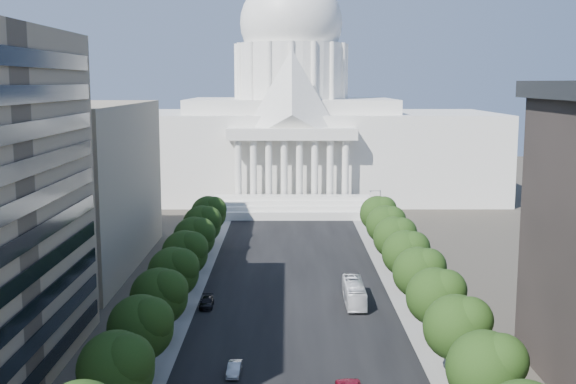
{
  "coord_description": "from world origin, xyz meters",
  "views": [
    {
      "loc": [
        -1.32,
        -30.85,
        33.83
      ],
      "look_at": [
        -1.11,
        87.41,
        15.79
      ],
      "focal_mm": 45.0,
      "sensor_mm": 36.0,
      "label": 1
    }
  ],
  "objects": [
    {
      "name": "streetlight_f",
      "position": [
        19.9,
        135.0,
        5.82
      ],
      "size": [
        2.61,
        0.44,
        9.0
      ],
      "color": "gray",
      "rests_on": "ground"
    },
    {
      "name": "streetlight_c",
      "position": [
        19.9,
        60.0,
        5.82
      ],
      "size": [
        2.61,
        0.44,
        9.0
      ],
      "color": "gray",
      "rests_on": "ground"
    },
    {
      "name": "tree_l_i",
      "position": [
        -17.66,
        107.81,
        6.45
      ],
      "size": [
        7.79,
        7.6,
        9.97
      ],
      "color": "#33261C",
      "rests_on": "ground"
    },
    {
      "name": "tree_l_f",
      "position": [
        -17.66,
        71.81,
        6.45
      ],
      "size": [
        7.79,
        7.6,
        9.97
      ],
      "color": "#33261C",
      "rests_on": "ground"
    },
    {
      "name": "tree_r_c",
      "position": [
        18.34,
        35.81,
        6.45
      ],
      "size": [
        7.79,
        7.6,
        9.97
      ],
      "color": "#33261C",
      "rests_on": "ground"
    },
    {
      "name": "car_silver",
      "position": [
        -7.45,
        49.17,
        0.71
      ],
      "size": [
        1.7,
        4.39,
        1.43
      ],
      "primitive_type": "imported",
      "rotation": [
        0.0,
        0.0,
        -0.04
      ],
      "color": "#B1B4B9",
      "rests_on": "ground"
    },
    {
      "name": "capitol",
      "position": [
        0.0,
        184.89,
        20.01
      ],
      "size": [
        120.0,
        56.0,
        73.0
      ],
      "color": "white",
      "rests_on": "ground"
    },
    {
      "name": "tree_l_d",
      "position": [
        -17.66,
        47.81,
        6.45
      ],
      "size": [
        7.79,
        7.6,
        9.97
      ],
      "color": "#33261C",
      "rests_on": "ground"
    },
    {
      "name": "tree_r_d",
      "position": [
        18.34,
        47.81,
        6.45
      ],
      "size": [
        7.79,
        7.6,
        9.97
      ],
      "color": "#33261C",
      "rests_on": "ground"
    },
    {
      "name": "sidewalk_right",
      "position": [
        19.0,
        90.0,
        0.0
      ],
      "size": [
        8.0,
        260.0,
        0.02
      ],
      "primitive_type": "cube",
      "color": "gray",
      "rests_on": "ground"
    },
    {
      "name": "tree_r_i",
      "position": [
        18.34,
        107.81,
        6.45
      ],
      "size": [
        7.79,
        7.6,
        9.97
      ],
      "color": "#33261C",
      "rests_on": "ground"
    },
    {
      "name": "streetlight_b",
      "position": [
        19.9,
        35.0,
        5.82
      ],
      "size": [
        2.61,
        0.44,
        9.0
      ],
      "color": "gray",
      "rests_on": "ground"
    },
    {
      "name": "tree_l_c",
      "position": [
        -17.66,
        35.81,
        6.45
      ],
      "size": [
        7.79,
        7.6,
        9.97
      ],
      "color": "#33261C",
      "rests_on": "ground"
    },
    {
      "name": "tree_l_h",
      "position": [
        -17.66,
        95.81,
        6.45
      ],
      "size": [
        7.79,
        7.6,
        9.97
      ],
      "color": "#33261C",
      "rests_on": "ground"
    },
    {
      "name": "sidewalk_left",
      "position": [
        -19.0,
        90.0,
        0.0
      ],
      "size": [
        8.0,
        260.0,
        0.02
      ],
      "primitive_type": "cube",
      "color": "gray",
      "rests_on": "ground"
    },
    {
      "name": "tree_r_g",
      "position": [
        18.34,
        83.81,
        6.45
      ],
      "size": [
        7.79,
        7.6,
        9.97
      ],
      "color": "#33261C",
      "rests_on": "ground"
    },
    {
      "name": "car_dark_b",
      "position": [
        -13.5,
        74.79,
        0.72
      ],
      "size": [
        2.13,
        5.02,
        1.44
      ],
      "primitive_type": "imported",
      "rotation": [
        0.0,
        0.0,
        0.02
      ],
      "color": "black",
      "rests_on": "ground"
    },
    {
      "name": "tree_l_j",
      "position": [
        -17.66,
        119.81,
        6.45
      ],
      "size": [
        7.79,
        7.6,
        9.97
      ],
      "color": "#33261C",
      "rests_on": "ground"
    },
    {
      "name": "tree_r_h",
      "position": [
        18.34,
        95.81,
        6.45
      ],
      "size": [
        7.79,
        7.6,
        9.97
      ],
      "color": "#33261C",
      "rests_on": "ground"
    },
    {
      "name": "city_bus",
      "position": [
        9.09,
        76.76,
        1.7
      ],
      "size": [
        2.94,
        12.25,
        3.41
      ],
      "primitive_type": "imported",
      "rotation": [
        0.0,
        0.0,
        -0.01
      ],
      "color": "white",
      "rests_on": "ground"
    },
    {
      "name": "tree_r_e",
      "position": [
        18.34,
        59.81,
        6.45
      ],
      "size": [
        7.79,
        7.6,
        9.97
      ],
      "color": "#33261C",
      "rests_on": "ground"
    },
    {
      "name": "tree_l_g",
      "position": [
        -17.66,
        83.81,
        6.45
      ],
      "size": [
        7.79,
        7.6,
        9.97
      ],
      "color": "#33261C",
      "rests_on": "ground"
    },
    {
      "name": "tree_r_j",
      "position": [
        18.34,
        119.81,
        6.45
      ],
      "size": [
        7.79,
        7.6,
        9.97
      ],
      "color": "#33261C",
      "rests_on": "ground"
    },
    {
      "name": "tree_r_f",
      "position": [
        18.34,
        71.81,
        6.45
      ],
      "size": [
        7.79,
        7.6,
        9.97
      ],
      "color": "#33261C",
      "rests_on": "ground"
    },
    {
      "name": "road_asphalt",
      "position": [
        0.0,
        90.0,
        0.0
      ],
      "size": [
        30.0,
        260.0,
        0.01
      ],
      "primitive_type": "cube",
      "color": "black",
      "rests_on": "ground"
    },
    {
      "name": "streetlight_d",
      "position": [
        19.9,
        85.0,
        5.82
      ],
      "size": [
        2.61,
        0.44,
        9.0
      ],
      "color": "gray",
      "rests_on": "ground"
    },
    {
      "name": "tree_l_e",
      "position": [
        -17.66,
        59.81,
        6.45
      ],
      "size": [
        7.79,
        7.6,
        9.97
      ],
      "color": "#33261C",
      "rests_on": "ground"
    },
    {
      "name": "office_block_left_far",
      "position": [
        -48.0,
        100.0,
        15.0
      ],
      "size": [
        38.0,
        52.0,
        30.0
      ],
      "primitive_type": "cube",
      "color": "gray",
      "rests_on": "ground"
    },
    {
      "name": "streetlight_e",
      "position": [
        19.9,
        110.0,
        5.82
      ],
      "size": [
        2.61,
        0.44,
        9.0
      ],
      "color": "gray",
      "rests_on": "ground"
    }
  ]
}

